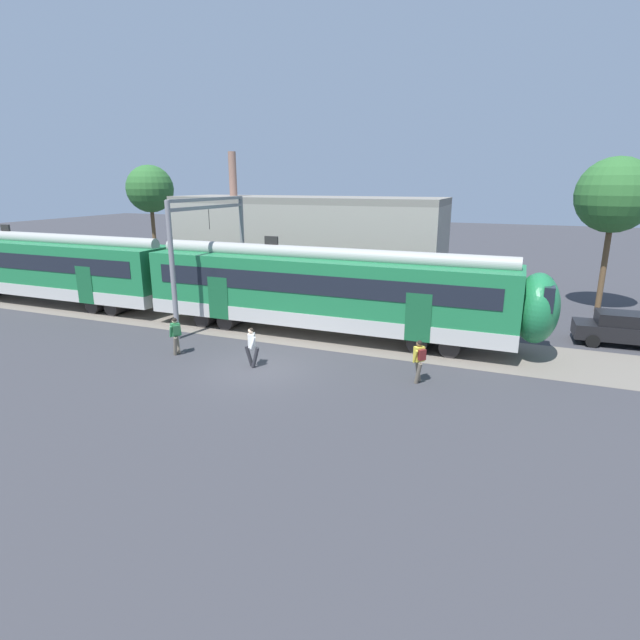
% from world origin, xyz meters
% --- Properties ---
extents(ground_plane, '(160.00, 160.00, 0.00)m').
position_xyz_m(ground_plane, '(0.00, 0.00, 0.00)').
color(ground_plane, '#38383D').
extents(track_bed, '(80.00, 4.40, 0.01)m').
position_xyz_m(track_bed, '(-10.37, 5.25, 0.01)').
color(track_bed, slate).
rests_on(track_bed, ground).
extents(commuter_train, '(56.65, 3.07, 4.73)m').
position_xyz_m(commuter_train, '(-17.18, 5.24, 2.25)').
color(commuter_train, '#B7B7B2').
rests_on(commuter_train, ground).
extents(pedestrian_green, '(0.54, 0.67, 1.67)m').
position_xyz_m(pedestrian_green, '(-4.18, 0.13, 0.99)').
color(pedestrian_green, '#6B6051').
rests_on(pedestrian_green, ground).
extents(pedestrian_white, '(0.71, 0.53, 1.67)m').
position_xyz_m(pedestrian_white, '(-0.39, 0.05, 0.96)').
color(pedestrian_white, '#28282D').
rests_on(pedestrian_white, ground).
extents(pedestrian_yellow, '(0.50, 0.68, 1.67)m').
position_xyz_m(pedestrian_yellow, '(6.22, 0.89, 0.99)').
color(pedestrian_yellow, '#6B6051').
rests_on(pedestrian_yellow, ground).
extents(parked_car_black, '(4.06, 1.87, 1.54)m').
position_xyz_m(parked_car_black, '(13.98, 8.84, 0.78)').
color(parked_car_black, black).
rests_on(parked_car_black, ground).
extents(catenary_gantry, '(0.24, 6.64, 6.53)m').
position_xyz_m(catenary_gantry, '(-5.61, 5.25, 4.31)').
color(catenary_gantry, gray).
rests_on(catenary_gantry, ground).
extents(background_building, '(17.33, 5.00, 9.20)m').
position_xyz_m(background_building, '(-3.50, 12.80, 3.21)').
color(background_building, gray).
rests_on(background_building, ground).
extents(street_tree_right, '(4.13, 4.13, 8.66)m').
position_xyz_m(street_tree_right, '(13.85, 15.56, 6.57)').
color(street_tree_right, brown).
rests_on(street_tree_right, ground).
extents(street_tree_left, '(3.87, 3.87, 8.67)m').
position_xyz_m(street_tree_left, '(-19.82, 17.88, 6.70)').
color(street_tree_left, brown).
rests_on(street_tree_left, ground).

